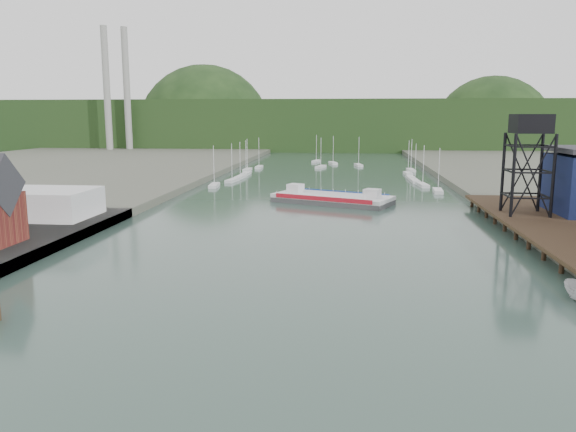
# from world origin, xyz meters

# --- Properties ---
(ground) EXTENTS (600.00, 600.00, 0.00)m
(ground) POSITION_xyz_m (0.00, 0.00, 0.00)
(ground) COLOR #294039
(ground) RESTS_ON ground
(east_pier) EXTENTS (14.00, 70.00, 2.45)m
(east_pier) POSITION_xyz_m (37.00, 45.00, 1.90)
(east_pier) COLOR black
(east_pier) RESTS_ON ground
(white_shed) EXTENTS (18.00, 12.00, 4.50)m
(white_shed) POSITION_xyz_m (-44.00, 50.00, 3.85)
(white_shed) COLOR silver
(white_shed) RESTS_ON west_quay
(lift_tower) EXTENTS (6.50, 6.50, 16.00)m
(lift_tower) POSITION_xyz_m (35.00, 58.00, 15.65)
(lift_tower) COLOR black
(lift_tower) RESTS_ON east_pier
(marina_sailboats) EXTENTS (57.71, 92.65, 0.90)m
(marina_sailboats) POSITION_xyz_m (0.08, 138.46, 0.35)
(marina_sailboats) COLOR silver
(marina_sailboats) RESTS_ON ground
(smokestacks) EXTENTS (11.20, 8.20, 60.00)m
(smokestacks) POSITION_xyz_m (-106.00, 232.50, 30.00)
(smokestacks) COLOR #969691
(smokestacks) RESTS_ON ground
(distant_hills) EXTENTS (500.00, 120.00, 80.00)m
(distant_hills) POSITION_xyz_m (-3.98, 301.35, 10.38)
(distant_hills) COLOR black
(distant_hills) RESTS_ON ground
(chain_ferry) EXTENTS (26.06, 18.36, 3.48)m
(chain_ferry) POSITION_xyz_m (3.19, 80.14, 1.00)
(chain_ferry) COLOR #444447
(chain_ferry) RESTS_ON ground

